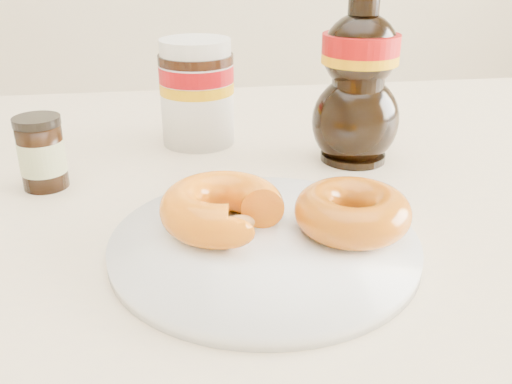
{
  "coord_description": "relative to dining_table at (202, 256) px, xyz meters",
  "views": [
    {
      "loc": [
        -0.02,
        -0.47,
        1.01
      ],
      "look_at": [
        0.05,
        0.01,
        0.79
      ],
      "focal_mm": 40.0,
      "sensor_mm": 36.0,
      "label": 1
    }
  ],
  "objects": [
    {
      "name": "syrup_bottle",
      "position": [
        0.2,
        0.07,
        0.19
      ],
      "size": [
        0.13,
        0.12,
        0.21
      ],
      "primitive_type": null,
      "rotation": [
        0.0,
        0.0,
        0.31
      ],
      "color": "black",
      "rests_on": "dining_table"
    },
    {
      "name": "dark_jar",
      "position": [
        -0.17,
        0.04,
        0.12
      ],
      "size": [
        0.05,
        0.05,
        0.08
      ],
      "rotation": [
        0.0,
        0.0,
        0.31
      ],
      "color": "black",
      "rests_on": "dining_table"
    },
    {
      "name": "donut_whole",
      "position": [
        0.13,
        -0.14,
        0.12
      ],
      "size": [
        0.13,
        0.13,
        0.04
      ],
      "primitive_type": "torus",
      "rotation": [
        0.0,
        0.0,
        -0.24
      ],
      "color": "#AE680B",
      "rests_on": "plate"
    },
    {
      "name": "dining_table",
      "position": [
        0.0,
        0.0,
        0.0
      ],
      "size": [
        1.4,
        0.9,
        0.75
      ],
      "color": "beige",
      "rests_on": "ground"
    },
    {
      "name": "plate",
      "position": [
        0.05,
        -0.14,
        0.09
      ],
      "size": [
        0.27,
        0.27,
        0.01
      ],
      "color": "white",
      "rests_on": "dining_table"
    },
    {
      "name": "donut_bitten",
      "position": [
        0.02,
        -0.11,
        0.12
      ],
      "size": [
        0.13,
        0.13,
        0.04
      ],
      "primitive_type": "torus",
      "rotation": [
        0.0,
        0.0,
        -0.14
      ],
      "color": "orange",
      "rests_on": "plate"
    },
    {
      "name": "nutella_jar",
      "position": [
        0.01,
        0.16,
        0.16
      ],
      "size": [
        0.1,
        0.1,
        0.14
      ],
      "rotation": [
        0.0,
        0.0,
        -0.06
      ],
      "color": "white",
      "rests_on": "dining_table"
    }
  ]
}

